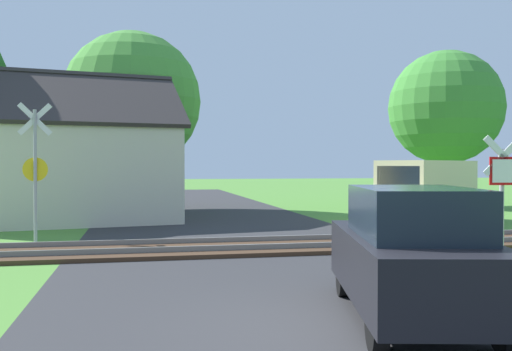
# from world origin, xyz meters

# --- Properties ---
(ground_plane) EXTENTS (160.00, 160.00, 0.00)m
(ground_plane) POSITION_xyz_m (0.00, 0.00, 0.00)
(ground_plane) COLOR #4C8433
(road_asphalt) EXTENTS (8.31, 80.00, 0.01)m
(road_asphalt) POSITION_xyz_m (0.00, 2.00, 0.00)
(road_asphalt) COLOR #2D2D30
(road_asphalt) RESTS_ON ground
(rail_track) EXTENTS (60.00, 2.60, 0.22)m
(rail_track) POSITION_xyz_m (0.00, 6.98, 0.06)
(rail_track) COLOR #422D1E
(rail_track) RESTS_ON ground
(stop_sign_near) EXTENTS (0.87, 0.20, 2.71)m
(stop_sign_near) POSITION_xyz_m (5.04, 4.02, 1.63)
(stop_sign_near) COLOR #9E9EA5
(stop_sign_near) RESTS_ON ground
(crossing_sign_far) EXTENTS (0.87, 0.17, 3.74)m
(crossing_sign_far) POSITION_xyz_m (-5.24, 9.20, 2.10)
(crossing_sign_far) COLOR #9E9EA5
(crossing_sign_far) RESTS_ON ground
(house) EXTENTS (9.15, 7.36, 5.57)m
(house) POSITION_xyz_m (-5.33, 15.27, 1.92)
(house) COLOR beige
(house) RESTS_ON ground
(tree_center) EXTENTS (6.22, 6.22, 8.12)m
(tree_center) POSITION_xyz_m (-2.84, 19.70, 5.01)
(tree_center) COLOR #513823
(tree_center) RESTS_ON ground
(tree_far) EXTENTS (5.61, 5.61, 7.75)m
(tree_far) POSITION_xyz_m (12.36, 19.04, 4.94)
(tree_far) COLOR #513823
(tree_far) RESTS_ON ground
(mail_truck) EXTENTS (5.09, 4.29, 2.24)m
(mail_truck) POSITION_xyz_m (7.60, 12.15, 1.24)
(mail_truck) COLOR beige
(mail_truck) RESTS_ON ground
(parked_car) EXTENTS (2.47, 4.26, 1.78)m
(parked_car) POSITION_xyz_m (1.01, 0.20, 0.89)
(parked_car) COLOR black
(parked_car) RESTS_ON ground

